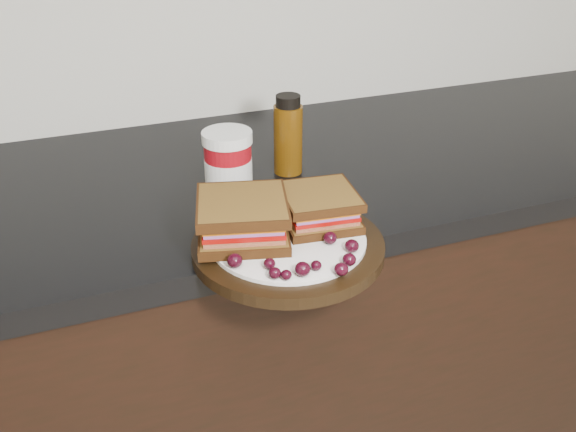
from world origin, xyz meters
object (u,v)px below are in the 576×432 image
at_px(condiment_jar, 228,166).
at_px(oil_bottle, 288,135).
at_px(sandwich_left, 243,219).
at_px(plate, 288,247).

height_order(condiment_jar, oil_bottle, oil_bottle).
height_order(sandwich_left, condiment_jar, condiment_jar).
distance_m(condiment_jar, oil_bottle, 0.15).
distance_m(sandwich_left, oil_bottle, 0.28).
xyz_separation_m(plate, oil_bottle, (0.10, 0.26, 0.06)).
bearing_deg(condiment_jar, sandwich_left, -99.20).
bearing_deg(plate, oil_bottle, 69.27).
distance_m(plate, condiment_jar, 0.20).
xyz_separation_m(plate, condiment_jar, (-0.03, 0.19, 0.05)).
bearing_deg(condiment_jar, oil_bottle, 27.39).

